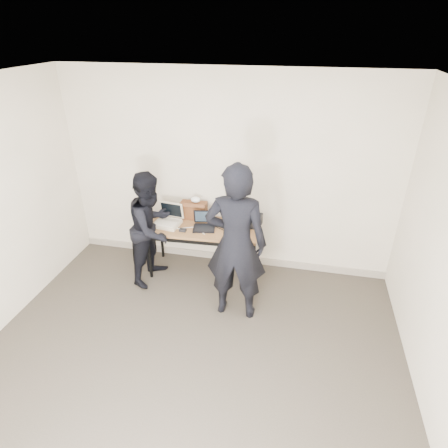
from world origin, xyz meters
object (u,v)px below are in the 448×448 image
(laptop_beige, at_px, (168,220))
(person_observer, at_px, (152,228))
(laptop_center, at_px, (204,224))
(person_typist, at_px, (236,244))
(laptop_right, at_px, (239,220))
(equipment_box, at_px, (251,220))
(desk, at_px, (202,231))
(leather_satchel, at_px, (194,210))

(laptop_beige, xyz_separation_m, person_observer, (-0.14, -0.23, -0.01))
(laptop_center, height_order, person_typist, person_typist)
(laptop_center, xyz_separation_m, person_typist, (0.56, -0.72, 0.19))
(laptop_right, relative_size, equipment_box, 1.70)
(laptop_right, relative_size, person_observer, 0.29)
(desk, distance_m, person_typist, 0.98)
(laptop_beige, bearing_deg, desk, 8.65)
(laptop_right, height_order, person_observer, person_observer)
(equipment_box, bearing_deg, person_typist, -92.49)
(laptop_center, distance_m, leather_satchel, 0.32)
(laptop_center, relative_size, leather_satchel, 0.92)
(desk, bearing_deg, leather_satchel, 125.61)
(laptop_beige, bearing_deg, laptop_right, 19.92)
(desk, bearing_deg, laptop_right, 20.82)
(desk, relative_size, person_typist, 0.80)
(laptop_beige, xyz_separation_m, equipment_box, (1.11, 0.21, 0.02))
(desk, distance_m, laptop_right, 0.52)
(laptop_center, relative_size, laptop_right, 0.74)
(laptop_center, distance_m, laptop_right, 0.49)
(person_typist, xyz_separation_m, person_observer, (-1.20, 0.48, -0.19))
(equipment_box, bearing_deg, laptop_beige, -169.41)
(equipment_box, height_order, person_typist, person_typist)
(person_typist, distance_m, person_observer, 1.31)
(laptop_beige, bearing_deg, leather_satchel, 46.23)
(person_observer, bearing_deg, laptop_center, -57.01)
(desk, relative_size, laptop_center, 4.58)
(laptop_right, bearing_deg, person_typist, -102.02)
(desk, bearing_deg, person_observer, -160.98)
(person_typist, relative_size, person_observer, 1.24)
(desk, xyz_separation_m, leather_satchel, (-0.18, 0.23, 0.19))
(laptop_center, height_order, person_observer, person_observer)
(equipment_box, height_order, person_observer, person_observer)
(leather_satchel, distance_m, equipment_box, 0.81)
(leather_satchel, bearing_deg, desk, -52.85)
(person_typist, bearing_deg, leather_satchel, -51.93)
(person_observer, bearing_deg, laptop_beige, -18.26)
(laptop_beige, distance_m, equipment_box, 1.12)
(laptop_beige, relative_size, laptop_right, 0.84)
(laptop_beige, distance_m, laptop_right, 0.97)
(laptop_right, height_order, equipment_box, laptop_right)
(person_typist, bearing_deg, equipment_box, -93.38)
(laptop_center, relative_size, person_observer, 0.22)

